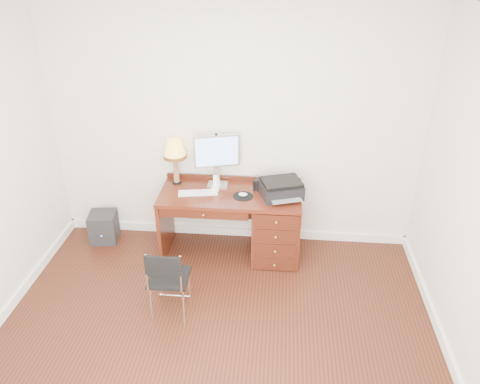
# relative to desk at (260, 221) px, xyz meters

# --- Properties ---
(ground) EXTENTS (4.00, 4.00, 0.00)m
(ground) POSITION_rel_desk_xyz_m (-0.32, -1.40, -0.41)
(ground) COLOR black
(ground) RESTS_ON ground
(room_shell) EXTENTS (4.00, 4.00, 4.00)m
(room_shell) POSITION_rel_desk_xyz_m (-0.32, -0.77, -0.36)
(room_shell) COLOR silver
(room_shell) RESTS_ON ground
(desk) EXTENTS (1.50, 0.67, 0.75)m
(desk) POSITION_rel_desk_xyz_m (0.00, 0.00, 0.00)
(desk) COLOR #541F11
(desk) RESTS_ON ground
(monitor) EXTENTS (0.49, 0.22, 0.57)m
(monitor) POSITION_rel_desk_xyz_m (-0.48, 0.20, 0.69)
(monitor) COLOR silver
(monitor) RESTS_ON desk
(keyboard) EXTENTS (0.43, 0.19, 0.02)m
(keyboard) POSITION_rel_desk_xyz_m (-0.66, -0.04, 0.35)
(keyboard) COLOR white
(keyboard) RESTS_ON desk
(mouse_pad) EXTENTS (0.21, 0.21, 0.04)m
(mouse_pad) POSITION_rel_desk_xyz_m (-0.18, -0.06, 0.35)
(mouse_pad) COLOR black
(mouse_pad) RESTS_ON desk
(printer) EXTENTS (0.49, 0.43, 0.18)m
(printer) POSITION_rel_desk_xyz_m (0.21, -0.02, 0.43)
(printer) COLOR black
(printer) RESTS_ON desk
(leg_lamp) EXTENTS (0.25, 0.25, 0.51)m
(leg_lamp) POSITION_rel_desk_xyz_m (-0.94, 0.18, 0.71)
(leg_lamp) COLOR black
(leg_lamp) RESTS_ON desk
(phone) EXTENTS (0.08, 0.08, 0.17)m
(phone) POSITION_rel_desk_xyz_m (-0.49, 0.05, 0.39)
(phone) COLOR white
(phone) RESTS_ON desk
(pen_cup) EXTENTS (0.09, 0.09, 0.11)m
(pen_cup) POSITION_rel_desk_xyz_m (-0.05, 0.10, 0.39)
(pen_cup) COLOR black
(pen_cup) RESTS_ON desk
(chair) EXTENTS (0.36, 0.36, 0.75)m
(chair) POSITION_rel_desk_xyz_m (-0.78, -1.07, 0.04)
(chair) COLOR black
(chair) RESTS_ON ground
(equipment_box) EXTENTS (0.33, 0.33, 0.35)m
(equipment_box) POSITION_rel_desk_xyz_m (-1.82, 0.10, -0.24)
(equipment_box) COLOR black
(equipment_box) RESTS_ON ground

